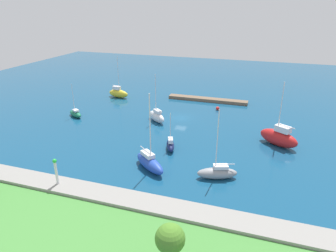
{
  "coord_description": "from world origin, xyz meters",
  "views": [
    {
      "loc": [
        -17.66,
        62.3,
        24.18
      ],
      "look_at": [
        0.0,
        9.13,
        1.5
      ],
      "focal_mm": 32.7,
      "sensor_mm": 36.0,
      "label": 1
    }
  ],
  "objects_px": {
    "park_tree_center": "(170,239)",
    "sailboat_gray_far_north": "(217,172)",
    "sailboat_red_lone_north": "(279,137)",
    "sailboat_blue_far_south": "(150,162)",
    "pier_dock": "(207,100)",
    "sailboat_green_off_beacon": "(75,113)",
    "sailboat_navy_outer_mooring": "(170,145)",
    "harbor_beacon": "(56,170)",
    "sailboat_white_along_channel": "(157,116)",
    "sailboat_yellow_west_end": "(118,93)",
    "mooring_buoy_red": "(218,108)"
  },
  "relations": [
    {
      "from": "park_tree_center",
      "to": "sailboat_gray_far_north",
      "type": "distance_m",
      "value": 19.65
    },
    {
      "from": "sailboat_red_lone_north",
      "to": "park_tree_center",
      "type": "bearing_deg",
      "value": 105.52
    },
    {
      "from": "sailboat_blue_far_south",
      "to": "sailboat_gray_far_north",
      "type": "distance_m",
      "value": 10.48
    },
    {
      "from": "pier_dock",
      "to": "park_tree_center",
      "type": "bearing_deg",
      "value": 98.05
    },
    {
      "from": "sailboat_green_off_beacon",
      "to": "sailboat_navy_outer_mooring",
      "type": "height_order",
      "value": "sailboat_green_off_beacon"
    },
    {
      "from": "sailboat_red_lone_north",
      "to": "pier_dock",
      "type": "bearing_deg",
      "value": -20.67
    },
    {
      "from": "harbor_beacon",
      "to": "sailboat_white_along_channel",
      "type": "relative_size",
      "value": 0.36
    },
    {
      "from": "harbor_beacon",
      "to": "sailboat_yellow_west_end",
      "type": "height_order",
      "value": "sailboat_yellow_west_end"
    },
    {
      "from": "sailboat_navy_outer_mooring",
      "to": "sailboat_green_off_beacon",
      "type": "bearing_deg",
      "value": 49.33
    },
    {
      "from": "sailboat_yellow_west_end",
      "to": "sailboat_navy_outer_mooring",
      "type": "height_order",
      "value": "sailboat_yellow_west_end"
    },
    {
      "from": "sailboat_green_off_beacon",
      "to": "pier_dock",
      "type": "bearing_deg",
      "value": -109.49
    },
    {
      "from": "sailboat_blue_far_south",
      "to": "sailboat_green_off_beacon",
      "type": "distance_m",
      "value": 29.86
    },
    {
      "from": "harbor_beacon",
      "to": "sailboat_red_lone_north",
      "type": "distance_m",
      "value": 38.04
    },
    {
      "from": "harbor_beacon",
      "to": "sailboat_gray_far_north",
      "type": "height_order",
      "value": "sailboat_gray_far_north"
    },
    {
      "from": "sailboat_gray_far_north",
      "to": "mooring_buoy_red",
      "type": "relative_size",
      "value": 12.47
    },
    {
      "from": "sailboat_red_lone_north",
      "to": "sailboat_green_off_beacon",
      "type": "relative_size",
      "value": 1.55
    },
    {
      "from": "park_tree_center",
      "to": "sailboat_yellow_west_end",
      "type": "bearing_deg",
      "value": -58.6
    },
    {
      "from": "sailboat_red_lone_north",
      "to": "sailboat_gray_far_north",
      "type": "bearing_deg",
      "value": 91.17
    },
    {
      "from": "sailboat_navy_outer_mooring",
      "to": "sailboat_white_along_channel",
      "type": "bearing_deg",
      "value": 9.13
    },
    {
      "from": "sailboat_red_lone_north",
      "to": "sailboat_navy_outer_mooring",
      "type": "bearing_deg",
      "value": 54.46
    },
    {
      "from": "pier_dock",
      "to": "sailboat_navy_outer_mooring",
      "type": "relative_size",
      "value": 3.1
    },
    {
      "from": "park_tree_center",
      "to": "sailboat_red_lone_north",
      "type": "height_order",
      "value": "sailboat_red_lone_north"
    },
    {
      "from": "sailboat_gray_far_north",
      "to": "sailboat_white_along_channel",
      "type": "height_order",
      "value": "sailboat_gray_far_north"
    },
    {
      "from": "pier_dock",
      "to": "sailboat_navy_outer_mooring",
      "type": "distance_m",
      "value": 30.3
    },
    {
      "from": "sailboat_blue_far_south",
      "to": "sailboat_green_off_beacon",
      "type": "bearing_deg",
      "value": -175.91
    },
    {
      "from": "pier_dock",
      "to": "sailboat_gray_far_north",
      "type": "distance_m",
      "value": 38.37
    },
    {
      "from": "sailboat_blue_far_south",
      "to": "sailboat_white_along_channel",
      "type": "height_order",
      "value": "sailboat_blue_far_south"
    },
    {
      "from": "sailboat_green_off_beacon",
      "to": "sailboat_navy_outer_mooring",
      "type": "xyz_separation_m",
      "value": [
        -25.66,
        9.09,
        0.13
      ]
    },
    {
      "from": "sailboat_white_along_channel",
      "to": "sailboat_red_lone_north",
      "type": "distance_m",
      "value": 25.52
    },
    {
      "from": "park_tree_center",
      "to": "sailboat_white_along_channel",
      "type": "distance_m",
      "value": 41.46
    },
    {
      "from": "park_tree_center",
      "to": "sailboat_red_lone_north",
      "type": "bearing_deg",
      "value": -105.85
    },
    {
      "from": "harbor_beacon",
      "to": "sailboat_green_off_beacon",
      "type": "relative_size",
      "value": 0.49
    },
    {
      "from": "sailboat_yellow_west_end",
      "to": "sailboat_white_along_channel",
      "type": "bearing_deg",
      "value": -31.95
    },
    {
      "from": "sailboat_green_off_beacon",
      "to": "mooring_buoy_red",
      "type": "xyz_separation_m",
      "value": [
        -29.95,
        -14.74,
        -0.33
      ]
    },
    {
      "from": "sailboat_yellow_west_end",
      "to": "harbor_beacon",
      "type": "bearing_deg",
      "value": -65.04
    },
    {
      "from": "pier_dock",
      "to": "sailboat_white_along_channel",
      "type": "bearing_deg",
      "value": 67.57
    },
    {
      "from": "pier_dock",
      "to": "sailboat_green_off_beacon",
      "type": "distance_m",
      "value": 33.66
    },
    {
      "from": "sailboat_red_lone_north",
      "to": "mooring_buoy_red",
      "type": "height_order",
      "value": "sailboat_red_lone_north"
    },
    {
      "from": "sailboat_red_lone_north",
      "to": "sailboat_navy_outer_mooring",
      "type": "xyz_separation_m",
      "value": [
        18.09,
        7.71,
        -0.71
      ]
    },
    {
      "from": "park_tree_center",
      "to": "sailboat_white_along_channel",
      "type": "relative_size",
      "value": 0.51
    },
    {
      "from": "sailboat_gray_far_north",
      "to": "sailboat_green_off_beacon",
      "type": "bearing_deg",
      "value": -43.85
    },
    {
      "from": "mooring_buoy_red",
      "to": "sailboat_green_off_beacon",
      "type": "bearing_deg",
      "value": 26.21
    },
    {
      "from": "park_tree_center",
      "to": "sailboat_gray_far_north",
      "type": "xyz_separation_m",
      "value": [
        -1.08,
        -19.23,
        -3.89
      ]
    },
    {
      "from": "mooring_buoy_red",
      "to": "sailboat_yellow_west_end",
      "type": "bearing_deg",
      "value": -4.26
    },
    {
      "from": "pier_dock",
      "to": "harbor_beacon",
      "type": "bearing_deg",
      "value": 77.09
    },
    {
      "from": "sailboat_yellow_west_end",
      "to": "sailboat_blue_far_south",
      "type": "height_order",
      "value": "sailboat_blue_far_south"
    },
    {
      "from": "harbor_beacon",
      "to": "sailboat_red_lone_north",
      "type": "height_order",
      "value": "sailboat_red_lone_north"
    },
    {
      "from": "harbor_beacon",
      "to": "sailboat_blue_far_south",
      "type": "xyz_separation_m",
      "value": [
        -9.53,
        -9.75,
        -2.35
      ]
    },
    {
      "from": "sailboat_gray_far_north",
      "to": "sailboat_red_lone_north",
      "type": "xyz_separation_m",
      "value": [
        -8.55,
        -14.69,
        0.65
      ]
    },
    {
      "from": "harbor_beacon",
      "to": "sailboat_yellow_west_end",
      "type": "relative_size",
      "value": 0.33
    }
  ]
}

